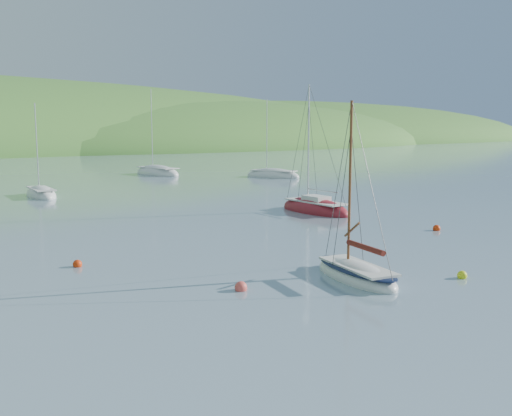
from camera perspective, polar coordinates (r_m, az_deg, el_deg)
ground at (r=23.22m, az=12.87°, el=-8.19°), size 700.00×700.00×0.00m
daysailer_white at (r=24.94m, az=9.98°, el=-6.52°), size 3.24×5.59×8.10m
sloop_red at (r=44.03m, az=5.91°, el=-0.15°), size 2.90×7.26×10.53m
distant_sloop_a at (r=57.49m, az=-20.69°, el=1.24°), size 3.11×6.91×9.53m
distant_sloop_b at (r=80.30m, az=-9.85°, el=3.43°), size 3.97×9.23×12.80m
distant_sloop_d at (r=75.23m, az=1.69°, el=3.23°), size 5.17×8.24×11.10m
mooring_buoys at (r=27.67m, az=6.19°, el=-5.17°), size 21.82×12.74×0.50m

